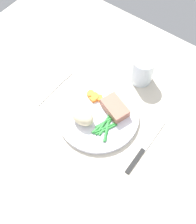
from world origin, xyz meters
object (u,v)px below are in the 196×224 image
(knife, at_px, (145,147))
(meat_portion, at_px, (115,108))
(dinner_plate, at_px, (98,115))
(fork, at_px, (55,88))
(water_glass, at_px, (142,71))

(knife, bearing_deg, meat_portion, 167.23)
(dinner_plate, distance_m, fork, 0.18)
(meat_portion, relative_size, fork, 0.53)
(meat_portion, relative_size, water_glass, 0.90)
(fork, height_order, water_glass, water_glass)
(knife, bearing_deg, water_glass, 129.45)
(fork, bearing_deg, meat_portion, 15.22)
(knife, bearing_deg, dinner_plate, -176.44)
(fork, bearing_deg, dinner_plate, 4.70)
(dinner_plate, relative_size, fork, 1.57)
(water_glass, bearing_deg, meat_portion, -88.23)
(meat_portion, distance_m, water_glass, 0.17)
(dinner_plate, height_order, meat_portion, meat_portion)
(meat_portion, height_order, knife, meat_portion)
(fork, bearing_deg, knife, 3.86)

